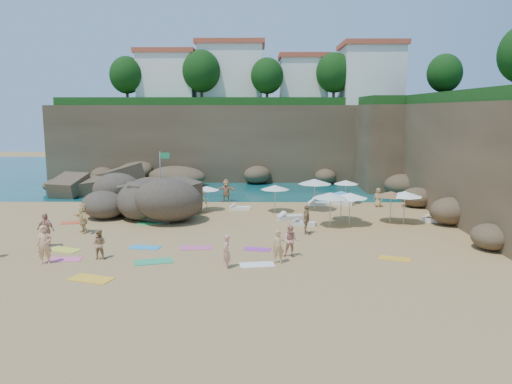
{
  "coord_description": "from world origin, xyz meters",
  "views": [
    {
      "loc": [
        2.27,
        -30.41,
        7.5
      ],
      "look_at": [
        2.0,
        3.0,
        2.0
      ],
      "focal_mm": 35.0,
      "sensor_mm": 36.0,
      "label": 1
    }
  ],
  "objects_px": {
    "person_stand_2": "(201,201)",
    "person_stand_4": "(378,198)",
    "parasol_0": "(207,188)",
    "person_stand_6": "(226,251)",
    "person_stand_1": "(99,244)",
    "person_stand_3": "(306,220)",
    "person_stand_0": "(44,245)",
    "flag_pole": "(162,170)",
    "lounger_0": "(240,208)",
    "rock_outcrop": "(147,214)",
    "person_stand_5": "(226,190)",
    "parasol_2": "(275,187)",
    "parasol_1": "(346,182)"
  },
  "relations": [
    {
      "from": "person_stand_0",
      "to": "person_stand_4",
      "type": "relative_size",
      "value": 1.3
    },
    {
      "from": "parasol_1",
      "to": "person_stand_2",
      "type": "height_order",
      "value": "parasol_1"
    },
    {
      "from": "person_stand_2",
      "to": "parasol_2",
      "type": "bearing_deg",
      "value": -155.57
    },
    {
      "from": "person_stand_2",
      "to": "person_stand_6",
      "type": "bearing_deg",
      "value": 130.3
    },
    {
      "from": "person_stand_5",
      "to": "person_stand_6",
      "type": "xyz_separation_m",
      "value": [
        1.19,
        -17.66,
        -0.11
      ]
    },
    {
      "from": "flag_pole",
      "to": "parasol_2",
      "type": "distance_m",
      "value": 9.75
    },
    {
      "from": "person_stand_1",
      "to": "person_stand_5",
      "type": "height_order",
      "value": "person_stand_5"
    },
    {
      "from": "parasol_1",
      "to": "person_stand_5",
      "type": "distance_m",
      "value": 9.82
    },
    {
      "from": "flag_pole",
      "to": "person_stand_1",
      "type": "bearing_deg",
      "value": -91.02
    },
    {
      "from": "lounger_0",
      "to": "person_stand_3",
      "type": "bearing_deg",
      "value": -61.51
    },
    {
      "from": "rock_outcrop",
      "to": "lounger_0",
      "type": "distance_m",
      "value": 6.96
    },
    {
      "from": "person_stand_1",
      "to": "person_stand_2",
      "type": "xyz_separation_m",
      "value": [
        3.79,
        12.26,
        0.01
      ]
    },
    {
      "from": "flag_pole",
      "to": "person_stand_6",
      "type": "xyz_separation_m",
      "value": [
        6.31,
        -16.88,
        -1.87
      ]
    },
    {
      "from": "person_stand_1",
      "to": "person_stand_3",
      "type": "height_order",
      "value": "person_stand_3"
    },
    {
      "from": "person_stand_3",
      "to": "person_stand_4",
      "type": "bearing_deg",
      "value": -27.38
    },
    {
      "from": "flag_pole",
      "to": "parasol_1",
      "type": "relative_size",
      "value": 2.11
    },
    {
      "from": "rock_outcrop",
      "to": "person_stand_6",
      "type": "xyz_separation_m",
      "value": [
        6.66,
        -12.48,
        0.82
      ]
    },
    {
      "from": "flag_pole",
      "to": "person_stand_5",
      "type": "relative_size",
      "value": 2.27
    },
    {
      "from": "person_stand_0",
      "to": "person_stand_3",
      "type": "bearing_deg",
      "value": 8.72
    },
    {
      "from": "person_stand_4",
      "to": "lounger_0",
      "type": "bearing_deg",
      "value": -133.86
    },
    {
      "from": "rock_outcrop",
      "to": "person_stand_3",
      "type": "height_order",
      "value": "person_stand_3"
    },
    {
      "from": "person_stand_4",
      "to": "person_stand_5",
      "type": "relative_size",
      "value": 0.79
    },
    {
      "from": "person_stand_0",
      "to": "rock_outcrop",
      "type": "bearing_deg",
      "value": 63.3
    },
    {
      "from": "parasol_2",
      "to": "person_stand_4",
      "type": "height_order",
      "value": "parasol_2"
    },
    {
      "from": "parasol_2",
      "to": "lounger_0",
      "type": "xyz_separation_m",
      "value": [
        -2.63,
        0.87,
        -1.74
      ]
    },
    {
      "from": "person_stand_3",
      "to": "rock_outcrop",
      "type": "bearing_deg",
      "value": 71.36
    },
    {
      "from": "parasol_0",
      "to": "person_stand_6",
      "type": "height_order",
      "value": "parasol_0"
    },
    {
      "from": "rock_outcrop",
      "to": "flag_pole",
      "type": "height_order",
      "value": "flag_pole"
    },
    {
      "from": "rock_outcrop",
      "to": "flag_pole",
      "type": "relative_size",
      "value": 1.71
    },
    {
      "from": "parasol_1",
      "to": "person_stand_3",
      "type": "height_order",
      "value": "parasol_1"
    },
    {
      "from": "parasol_0",
      "to": "person_stand_6",
      "type": "relative_size",
      "value": 1.19
    },
    {
      "from": "person_stand_3",
      "to": "person_stand_6",
      "type": "bearing_deg",
      "value": 155.29
    },
    {
      "from": "flag_pole",
      "to": "person_stand_3",
      "type": "xyz_separation_m",
      "value": [
        10.76,
        -10.19,
        -1.79
      ]
    },
    {
      "from": "parasol_2",
      "to": "person_stand_3",
      "type": "relative_size",
      "value": 1.18
    },
    {
      "from": "parasol_0",
      "to": "person_stand_0",
      "type": "relative_size",
      "value": 1.01
    },
    {
      "from": "person_stand_3",
      "to": "person_stand_4",
      "type": "relative_size",
      "value": 1.23
    },
    {
      "from": "parasol_0",
      "to": "person_stand_5",
      "type": "relative_size",
      "value": 1.05
    },
    {
      "from": "parasol_1",
      "to": "person_stand_6",
      "type": "xyz_separation_m",
      "value": [
        -8.57,
        -16.88,
        -0.92
      ]
    },
    {
      "from": "person_stand_0",
      "to": "person_stand_2",
      "type": "bearing_deg",
      "value": 49.1
    },
    {
      "from": "rock_outcrop",
      "to": "person_stand_3",
      "type": "distance_m",
      "value": 12.56
    },
    {
      "from": "parasol_0",
      "to": "person_stand_5",
      "type": "distance_m",
      "value": 4.01
    },
    {
      "from": "flag_pole",
      "to": "person_stand_1",
      "type": "distance_m",
      "value": 15.53
    },
    {
      "from": "parasol_0",
      "to": "person_stand_4",
      "type": "xyz_separation_m",
      "value": [
        13.26,
        1.5,
        -0.96
      ]
    },
    {
      "from": "lounger_0",
      "to": "person_stand_5",
      "type": "bearing_deg",
      "value": 108.47
    },
    {
      "from": "person_stand_4",
      "to": "parasol_2",
      "type": "bearing_deg",
      "value": -125.88
    },
    {
      "from": "parasol_2",
      "to": "lounger_0",
      "type": "height_order",
      "value": "parasol_2"
    },
    {
      "from": "person_stand_2",
      "to": "person_stand_4",
      "type": "height_order",
      "value": "person_stand_2"
    },
    {
      "from": "lounger_0",
      "to": "person_stand_0",
      "type": "xyz_separation_m",
      "value": [
        -9.07,
        -13.56,
        0.84
      ]
    },
    {
      "from": "person_stand_1",
      "to": "person_stand_4",
      "type": "bearing_deg",
      "value": -140.23
    },
    {
      "from": "person_stand_0",
      "to": "person_stand_5",
      "type": "height_order",
      "value": "person_stand_0"
    }
  ]
}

